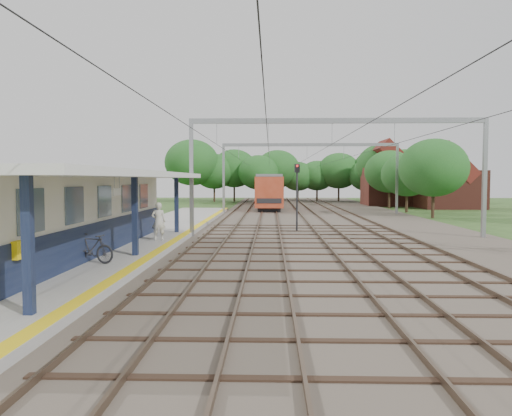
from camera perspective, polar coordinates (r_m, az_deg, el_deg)
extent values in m
plane|color=#2D4C1E|center=(14.60, 3.05, -10.42)|extent=(160.00, 160.00, 0.00)
cube|color=#473D33|center=(44.52, 7.29, -1.13)|extent=(18.00, 90.00, 0.10)
cube|color=gray|center=(29.26, -12.49, -3.23)|extent=(5.00, 52.00, 0.35)
cube|color=yellow|center=(28.77, -8.14, -2.94)|extent=(0.45, 52.00, 0.01)
cube|color=beige|center=(22.88, -20.26, -0.44)|extent=(3.20, 18.00, 3.40)
cube|color=#111A35|center=(22.42, -16.36, -3.01)|extent=(0.06, 18.00, 1.40)
cube|color=slate|center=(22.30, -16.40, 0.82)|extent=(0.05, 16.00, 1.30)
cube|color=yellow|center=(14.97, -25.58, -4.36)|extent=(0.18, 0.38, 0.50)
cube|color=#111A35|center=(12.57, -24.61, -3.90)|extent=(0.22, 0.22, 3.20)
cube|color=#111A35|center=(20.98, -13.67, -0.93)|extent=(0.22, 0.22, 3.20)
cube|color=#111A35|center=(29.74, -9.07, 0.34)|extent=(0.22, 0.22, 3.20)
cube|color=silver|center=(21.51, -18.62, 3.68)|extent=(6.40, 20.00, 0.24)
cube|color=white|center=(19.04, -15.59, 1.79)|extent=(0.06, 0.85, 0.26)
cube|color=brown|center=(44.47, -3.31, -0.95)|extent=(0.07, 88.00, 0.15)
cube|color=brown|center=(44.37, -1.46, -0.95)|extent=(0.07, 88.00, 0.15)
cube|color=brown|center=(44.31, 0.56, -0.96)|extent=(0.07, 88.00, 0.15)
cube|color=brown|center=(44.30, 2.42, -0.96)|extent=(0.07, 88.00, 0.15)
cube|color=brown|center=(44.39, 5.34, -0.97)|extent=(0.07, 88.00, 0.15)
cube|color=brown|center=(44.50, 7.19, -0.97)|extent=(0.07, 88.00, 0.15)
cube|color=brown|center=(44.76, 9.95, -0.97)|extent=(0.07, 88.00, 0.15)
cube|color=brown|center=(44.99, 11.76, -0.96)|extent=(0.07, 88.00, 0.15)
cube|color=gray|center=(29.55, -7.38, 3.34)|extent=(0.22, 0.22, 7.00)
cube|color=gray|center=(31.68, 24.67, 3.07)|extent=(0.22, 0.22, 7.00)
cube|color=gray|center=(29.62, 9.28, 9.82)|extent=(17.00, 0.20, 0.30)
cube|color=gray|center=(49.40, -3.72, 3.33)|extent=(0.22, 0.22, 7.00)
cube|color=gray|center=(50.70, 15.81, 3.21)|extent=(0.22, 0.22, 7.00)
cube|color=gray|center=(49.44, 6.20, 7.20)|extent=(17.00, 0.20, 0.30)
cylinder|color=black|center=(44.34, -2.40, 5.93)|extent=(0.02, 88.00, 0.02)
cylinder|color=black|center=(44.23, 1.50, 5.94)|extent=(0.02, 88.00, 0.02)
cylinder|color=black|center=(44.37, 6.31, 5.91)|extent=(0.02, 88.00, 0.02)
cylinder|color=black|center=(44.80, 10.93, 5.84)|extent=(0.02, 88.00, 0.02)
cylinder|color=#382619|center=(75.82, -5.62, 1.75)|extent=(0.28, 0.28, 2.88)
ellipsoid|color=#1C4E1C|center=(75.81, -5.64, 4.41)|extent=(6.72, 6.72, 5.76)
cylinder|color=#382619|center=(77.30, -1.01, 1.66)|extent=(0.28, 0.28, 2.52)
ellipsoid|color=#1C4E1C|center=(77.27, -1.02, 3.94)|extent=(5.88, 5.88, 5.04)
cylinder|color=#382619|center=(74.24, 3.51, 1.87)|extent=(0.28, 0.28, 3.24)
ellipsoid|color=#1C4E1C|center=(74.25, 3.52, 4.92)|extent=(7.56, 7.56, 6.48)
cylinder|color=#382619|center=(76.66, 7.95, 1.68)|extent=(0.28, 0.28, 2.70)
ellipsoid|color=#1C4E1C|center=(76.64, 7.97, 4.15)|extent=(6.30, 6.30, 5.40)
cylinder|color=#382619|center=(54.29, 17.56, 0.82)|extent=(0.28, 0.28, 2.52)
ellipsoid|color=#1C4E1C|center=(54.26, 17.62, 4.07)|extent=(5.88, 5.88, 5.04)
cylinder|color=#382619|center=(69.91, 14.38, 1.53)|extent=(0.28, 0.28, 2.88)
ellipsoid|color=#1C4E1C|center=(69.90, 14.42, 4.42)|extent=(6.72, 6.72, 5.76)
cube|color=brown|center=(63.86, 21.24, 1.98)|extent=(7.00, 6.00, 4.50)
cube|color=maroon|center=(63.88, 21.29, 4.81)|extent=(4.99, 6.12, 4.99)
cube|color=brown|center=(68.17, 15.58, 2.36)|extent=(8.00, 6.00, 5.00)
cube|color=maroon|center=(68.21, 15.63, 5.22)|extent=(5.52, 6.12, 5.52)
imported|color=beige|center=(25.92, -11.08, -1.49)|extent=(0.78, 0.58, 1.95)
imported|color=black|center=(19.51, -18.30, -4.39)|extent=(1.93, 0.99, 1.12)
cube|color=black|center=(59.29, 1.54, 0.26)|extent=(2.35, 16.76, 0.44)
cube|color=#A13218|center=(59.22, 1.55, 2.02)|extent=(2.94, 18.22, 3.19)
cube|color=black|center=(59.21, 1.55, 2.34)|extent=(2.98, 16.76, 0.91)
cube|color=slate|center=(59.21, 1.55, 3.68)|extent=(2.70, 18.22, 0.28)
cube|color=black|center=(78.09, 1.58, 0.99)|extent=(2.35, 16.76, 0.44)
cube|color=#A13218|center=(78.04, 1.58, 2.33)|extent=(2.94, 18.22, 3.19)
cube|color=black|center=(78.03, 1.58, 2.57)|extent=(2.98, 16.76, 0.91)
cube|color=slate|center=(78.03, 1.59, 3.59)|extent=(2.70, 18.22, 0.28)
cylinder|color=black|center=(32.29, 4.70, 0.76)|extent=(0.15, 0.15, 4.08)
cube|color=black|center=(32.27, 4.72, 4.55)|extent=(0.35, 0.27, 0.56)
sphere|color=red|center=(32.17, 4.73, 4.82)|extent=(0.14, 0.14, 0.14)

